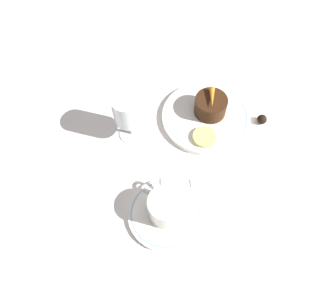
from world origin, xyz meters
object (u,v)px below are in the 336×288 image
Objects in this scene: dinner_plate at (206,117)px; fork at (220,180)px; wine_glass at (128,111)px; coffee_cup at (166,206)px; dessert_cake at (211,106)px.

dinner_plate is 1.27× the size of fork.
coffee_cup is at bearing -168.89° from wine_glass.
coffee_cup is 0.23m from wine_glass.
fork is at bearing 172.58° from dessert_cake.
coffee_cup reaches higher than fork.
wine_glass is at bearing 11.11° from coffee_cup.
dessert_cake is at bearing -85.00° from wine_glass.
fork is (-0.18, 0.01, -0.01)m from dinner_plate.
dessert_cake is (0.01, -0.01, 0.03)m from dinner_plate.
coffee_cup is 0.76× the size of wine_glass.
coffee_cup is 0.15m from fork.
wine_glass is (-0.01, 0.19, 0.08)m from dinner_plate.
coffee_cup is 0.29m from dessert_cake.
coffee_cup is at bearing 146.68° from dinner_plate.
wine_glass is 1.68× the size of dessert_cake.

